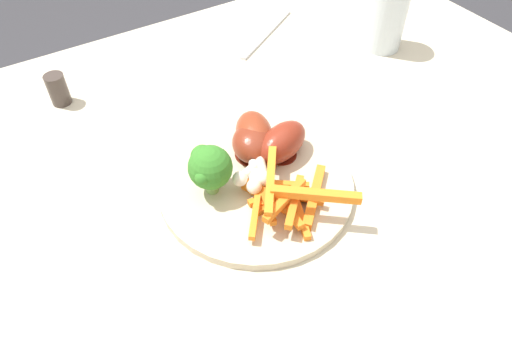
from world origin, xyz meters
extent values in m
cube|color=beige|center=(0.00, 0.00, 0.70)|extent=(1.14, 0.84, 0.03)
cylinder|color=#9C9582|center=(-0.51, -0.36, 0.34)|extent=(0.06, 0.06, 0.68)
cylinder|color=beige|center=(0.05, 0.04, 0.72)|extent=(0.25, 0.25, 0.01)
cylinder|color=#79A956|center=(0.10, 0.03, 0.74)|extent=(0.02, 0.02, 0.02)
sphere|color=#347B27|center=(0.10, 0.03, 0.77)|extent=(0.05, 0.05, 0.05)
sphere|color=#347B27|center=(0.12, 0.04, 0.77)|extent=(0.02, 0.02, 0.02)
sphere|color=#347B27|center=(0.10, 0.01, 0.77)|extent=(0.03, 0.03, 0.03)
sphere|color=#347B27|center=(0.10, 0.01, 0.76)|extent=(0.02, 0.02, 0.02)
cube|color=orange|center=(0.03, 0.09, 0.73)|extent=(0.07, 0.03, 0.01)
cube|color=orange|center=(0.05, 0.11, 0.76)|extent=(0.07, 0.04, 0.01)
cube|color=orange|center=(0.05, 0.08, 0.76)|extent=(0.07, 0.09, 0.01)
cube|color=orange|center=(0.03, 0.12, 0.73)|extent=(0.03, 0.07, 0.01)
cube|color=orange|center=(0.04, 0.07, 0.74)|extent=(0.07, 0.06, 0.01)
cube|color=orange|center=(0.04, 0.08, 0.73)|extent=(0.06, 0.01, 0.01)
cube|color=orange|center=(0.05, 0.07, 0.73)|extent=(0.03, 0.07, 0.01)
cube|color=orange|center=(0.02, 0.13, 0.77)|extent=(0.09, 0.07, 0.01)
cube|color=orange|center=(0.06, 0.09, 0.74)|extent=(0.03, 0.06, 0.01)
cube|color=orange|center=(0.02, 0.10, 0.74)|extent=(0.05, 0.06, 0.01)
cube|color=orange|center=(0.00, 0.11, 0.73)|extent=(0.08, 0.08, 0.01)
cube|color=orange|center=(0.03, 0.11, 0.75)|extent=(0.06, 0.06, 0.01)
cube|color=orange|center=(0.07, 0.09, 0.74)|extent=(0.06, 0.07, 0.01)
cube|color=orange|center=(0.04, 0.09, 0.73)|extent=(0.07, 0.01, 0.01)
cube|color=orange|center=(0.04, 0.10, 0.74)|extent=(0.01, 0.08, 0.01)
cylinder|color=#551A0F|center=(0.02, 0.00, 0.73)|extent=(0.05, 0.05, 0.00)
ellipsoid|color=maroon|center=(0.02, 0.00, 0.75)|extent=(0.08, 0.09, 0.04)
cylinder|color=beige|center=(0.05, 0.05, 0.75)|extent=(0.03, 0.04, 0.01)
sphere|color=silver|center=(0.06, 0.07, 0.75)|extent=(0.02, 0.02, 0.02)
cylinder|color=maroon|center=(0.01, -0.01, 0.73)|extent=(0.04, 0.04, 0.00)
ellipsoid|color=maroon|center=(0.01, -0.01, 0.75)|extent=(0.08, 0.09, 0.05)
cylinder|color=beige|center=(0.04, 0.04, 0.75)|extent=(0.03, 0.04, 0.01)
sphere|color=silver|center=(0.04, 0.06, 0.75)|extent=(0.02, 0.02, 0.02)
cylinder|color=#5D190F|center=(-0.01, 0.02, 0.73)|extent=(0.04, 0.04, 0.00)
ellipsoid|color=maroon|center=(-0.01, 0.02, 0.75)|extent=(0.09, 0.07, 0.05)
cylinder|color=beige|center=(0.05, 0.04, 0.75)|extent=(0.04, 0.02, 0.01)
sphere|color=silver|center=(0.07, 0.05, 0.75)|extent=(0.02, 0.02, 0.02)
cube|color=silver|center=(-0.17, -0.27, 0.72)|extent=(0.17, 0.11, 0.00)
cylinder|color=silver|center=(-0.33, -0.13, 0.78)|extent=(0.07, 0.07, 0.13)
cylinder|color=#423833|center=(0.21, -0.27, 0.74)|extent=(0.03, 0.03, 0.05)
camera|label=1|loc=(0.26, 0.39, 1.17)|focal=32.70mm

